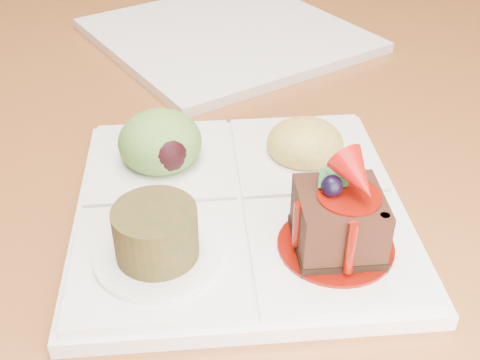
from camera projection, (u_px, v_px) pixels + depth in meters
name	position (u px, v px, depth m)	size (l,w,h in m)	color
dining_table	(179.00, 99.00, 0.77)	(1.00, 1.80, 0.75)	#995927
sampler_plate	(237.00, 194.00, 0.46)	(0.32, 0.32, 0.10)	white
second_plate	(227.00, 35.00, 0.75)	(0.29, 0.29, 0.01)	white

